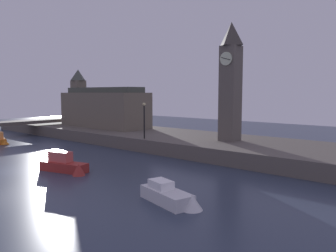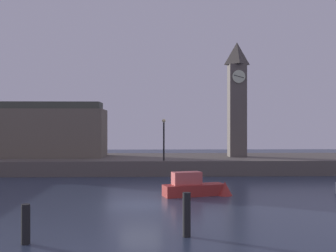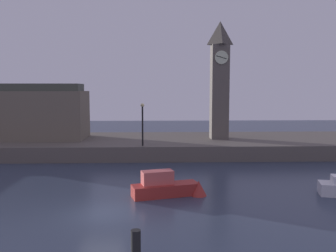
% 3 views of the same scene
% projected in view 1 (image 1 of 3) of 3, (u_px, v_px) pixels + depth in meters
% --- Properties ---
extents(ground_plane, '(120.00, 120.00, 0.00)m').
position_uv_depth(ground_plane, '(7.00, 171.00, 29.09)').
color(ground_plane, '#2D384C').
extents(far_embankment, '(70.00, 12.00, 1.50)m').
position_uv_depth(far_embankment, '(163.00, 139.00, 43.97)').
color(far_embankment, '#5B544C').
rests_on(far_embankment, ground).
extents(clock_tower, '(2.05, 2.11, 12.74)m').
position_uv_depth(clock_tower, '(231.00, 80.00, 36.52)').
color(clock_tower, '#5B544C').
rests_on(clock_tower, far_embankment).
extents(parliament_hall, '(15.40, 5.47, 9.05)m').
position_uv_depth(parliament_hall, '(102.00, 107.00, 52.18)').
color(parliament_hall, '#6B6051').
rests_on(parliament_hall, far_embankment).
extents(streetlamp, '(0.36, 0.36, 4.12)m').
position_uv_depth(streetlamp, '(144.00, 116.00, 38.63)').
color(streetlamp, black).
rests_on(streetlamp, far_embankment).
extents(boat_dinghy_red, '(5.19, 2.45, 1.78)m').
position_uv_depth(boat_dinghy_red, '(66.00, 165.00, 28.85)').
color(boat_dinghy_red, maroon).
rests_on(boat_dinghy_red, ground).
extents(boat_ferry_white, '(4.84, 2.39, 1.38)m').
position_uv_depth(boat_ferry_white, '(172.00, 196.00, 20.51)').
color(boat_ferry_white, silver).
rests_on(boat_ferry_white, ground).
extents(boat_patrol_orange, '(3.35, 1.91, 1.53)m').
position_uv_depth(boat_patrol_orange, '(1.00, 140.00, 44.76)').
color(boat_patrol_orange, orange).
rests_on(boat_patrol_orange, ground).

